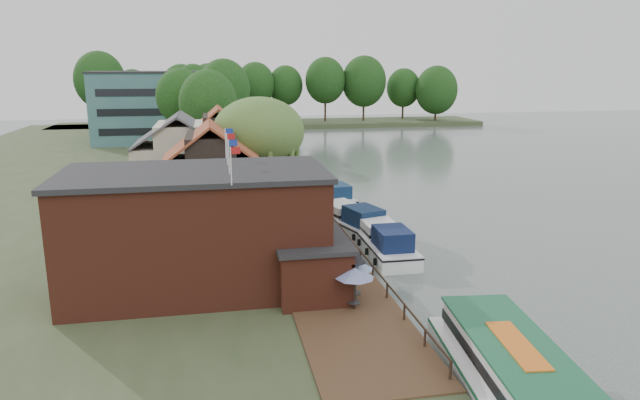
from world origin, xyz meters
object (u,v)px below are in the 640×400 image
pub (231,228)px  cottage_b (181,157)px  umbrella_3 (310,234)px  cruiser_1 (351,217)px  umbrella_2 (322,257)px  umbrella_1 (356,279)px  cruiser_2 (332,192)px  cruiser_0 (384,238)px  umbrella_4 (312,224)px  swan (490,361)px  umbrella_0 (355,289)px  tour_boat (521,387)px  cottage_c (219,144)px  hotel_block (169,107)px  willow (259,152)px  cottage_a (212,174)px

pub → cottage_b: cottage_b is taller
umbrella_3 → cruiser_1: (4.92, 7.61, -0.97)m
cottage_b → umbrella_2: size_ratio=4.04×
umbrella_1 → cruiser_2: (4.52, 27.74, -1.10)m
umbrella_1 → cruiser_0: size_ratio=0.22×
pub → umbrella_2: bearing=3.9°
umbrella_4 → swan: size_ratio=5.40×
pub → umbrella_3: pub is taller
umbrella_0 → tour_boat: size_ratio=0.17×
cruiser_1 → umbrella_2: bearing=-128.3°
cottage_b → cottage_c: bearing=66.0°
hotel_block → willow: (11.50, -51.00, -0.94)m
cruiser_0 → cruiser_2: (-0.47, 17.19, -0.11)m
umbrella_1 → tour_boat: umbrella_1 is taller
cottage_c → umbrella_0: 39.78m
umbrella_1 → umbrella_4: 11.97m
cruiser_1 → tour_boat: 27.91m
hotel_block → cottage_b: 46.21m
cruiser_0 → swan: 17.19m
cruiser_2 → swan: bearing=-95.7°
tour_boat → swan: 4.68m
umbrella_2 → cottage_b: bearing=111.6°
cruiser_1 → tour_boat: (0.19, -27.90, 0.25)m
pub → willow: bearing=80.1°
cottage_b → cruiser_1: (14.76, -11.92, -3.93)m
umbrella_1 → swan: 8.59m
cottage_a → cottage_b: size_ratio=0.90×
cottage_c → cruiser_2: 15.73m
umbrella_0 → cruiser_2: 29.48m
willow → umbrella_1: 24.39m
willow → umbrella_0: 25.62m
umbrella_2 → cruiser_0: 8.85m
umbrella_4 → swan: (5.48, -18.57, -2.07)m
cottage_c → cruiser_1: bearing=-62.8°
umbrella_2 → umbrella_4: 7.77m
pub → tour_boat: (10.95, -14.82, -3.08)m
hotel_block → cottage_c: size_ratio=2.99×
umbrella_3 → hotel_block: bearing=101.9°
umbrella_3 → cruiser_0: size_ratio=0.22×
cottage_c → umbrella_4: cottage_c is taller
willow → umbrella_3: (2.34, -14.53, -3.93)m
hotel_block → umbrella_1: bearing=-78.8°
cottage_b → cruiser_0: (15.83, -18.28, -3.95)m
hotel_block → umbrella_3: size_ratio=10.69×
umbrella_0 → umbrella_3: same height
hotel_block → swan: hotel_block is taller
pub → cruiser_0: (11.83, 6.72, -3.35)m
umbrella_3 → swan: umbrella_3 is taller
swan → cottage_c: bearing=105.0°
cruiser_1 → hotel_block: bearing=91.4°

